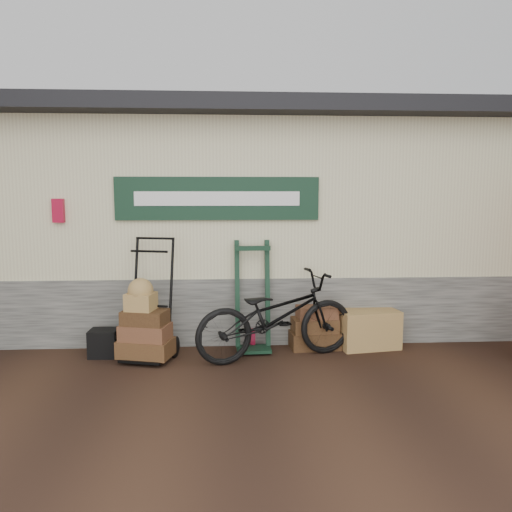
{
  "coord_description": "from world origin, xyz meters",
  "views": [
    {
      "loc": [
        -0.17,
        -5.46,
        2.0
      ],
      "look_at": [
        0.19,
        0.9,
        1.21
      ],
      "focal_mm": 35.0,
      "sensor_mm": 36.0,
      "label": 1
    }
  ],
  "objects": [
    {
      "name": "bicycle",
      "position": [
        0.41,
        0.44,
        0.59
      ],
      "size": [
        1.25,
        2.15,
        1.18
      ],
      "primitive_type": "imported",
      "rotation": [
        0.0,
        0.0,
        1.86
      ],
      "color": "black",
      "rests_on": "ground"
    },
    {
      "name": "suitcase_stack",
      "position": [
        0.95,
        0.85,
        0.28
      ],
      "size": [
        0.67,
        0.45,
        0.56
      ],
      "primitive_type": null,
      "rotation": [
        0.0,
        0.0,
        0.08
      ],
      "color": "#3B2412",
      "rests_on": "ground"
    },
    {
      "name": "porter_trolley",
      "position": [
        -1.12,
        0.58,
        0.75
      ],
      "size": [
        0.87,
        0.74,
        1.51
      ],
      "primitive_type": null,
      "rotation": [
        0.0,
        0.0,
        -0.25
      ],
      "color": "black",
      "rests_on": "ground"
    },
    {
      "name": "black_trunk",
      "position": [
        -1.72,
        0.65,
        0.17
      ],
      "size": [
        0.35,
        0.3,
        0.34
      ],
      "primitive_type": "cube",
      "rotation": [
        0.0,
        0.0,
        -0.03
      ],
      "color": "black",
      "rests_on": "ground"
    },
    {
      "name": "green_barrow",
      "position": [
        0.14,
        0.81,
        0.71
      ],
      "size": [
        0.52,
        0.45,
        1.41
      ],
      "primitive_type": null,
      "rotation": [
        0.0,
        0.0,
        0.03
      ],
      "color": "black",
      "rests_on": "ground"
    },
    {
      "name": "station_building",
      "position": [
        -0.01,
        2.74,
        1.61
      ],
      "size": [
        14.4,
        4.1,
        3.2
      ],
      "color": "#4C4C47",
      "rests_on": "ground"
    },
    {
      "name": "ground",
      "position": [
        0.0,
        0.0,
        0.0
      ],
      "size": [
        80.0,
        80.0,
        0.0
      ],
      "primitive_type": "plane",
      "color": "black",
      "rests_on": "ground"
    },
    {
      "name": "wicker_hamper",
      "position": [
        1.66,
        0.85,
        0.25
      ],
      "size": [
        0.83,
        0.61,
        0.5
      ],
      "primitive_type": "cube",
      "rotation": [
        0.0,
        0.0,
        0.16
      ],
      "color": "olive",
      "rests_on": "ground"
    }
  ]
}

